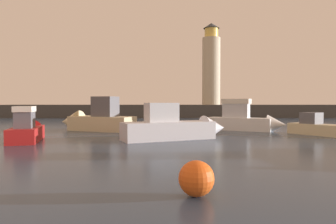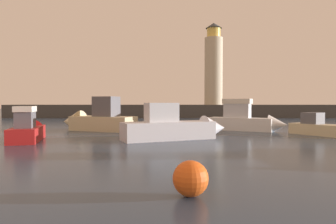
{
  "view_description": "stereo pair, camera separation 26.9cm",
  "coord_description": "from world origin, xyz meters",
  "px_view_note": "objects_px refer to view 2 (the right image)",
  "views": [
    {
      "loc": [
        -2.2,
        -2.3,
        2.65
      ],
      "look_at": [
        -1.96,
        17.5,
        2.05
      ],
      "focal_mm": 32.76,
      "sensor_mm": 36.0,
      "label": 1
    },
    {
      "loc": [
        -1.93,
        -2.3,
        2.65
      ],
      "look_at": [
        -1.96,
        17.5,
        2.05
      ],
      "focal_mm": 32.76,
      "sensor_mm": 36.0,
      "label": 2
    }
  ],
  "objects_px": {
    "motorboat_3": "(30,130)",
    "mooring_buoy": "(191,179)",
    "motorboat_4": "(328,129)",
    "motorboat_5": "(94,120)",
    "lighthouse": "(214,66)",
    "motorboat_0": "(180,128)",
    "motorboat_1": "(248,121)"
  },
  "relations": [
    {
      "from": "motorboat_3",
      "to": "mooring_buoy",
      "type": "xyz_separation_m",
      "value": [
        10.57,
        -13.26,
        -0.22
      ]
    },
    {
      "from": "motorboat_0",
      "to": "motorboat_1",
      "type": "relative_size",
      "value": 1.14
    },
    {
      "from": "motorboat_0",
      "to": "motorboat_3",
      "type": "xyz_separation_m",
      "value": [
        -10.77,
        -0.49,
        -0.11
      ]
    },
    {
      "from": "mooring_buoy",
      "to": "lighthouse",
      "type": "bearing_deg",
      "value": 80.81
    },
    {
      "from": "lighthouse",
      "to": "motorboat_1",
      "type": "distance_m",
      "value": 27.68
    },
    {
      "from": "motorboat_1",
      "to": "motorboat_3",
      "type": "xyz_separation_m",
      "value": [
        -17.45,
        -7.11,
        -0.23
      ]
    },
    {
      "from": "lighthouse",
      "to": "motorboat_4",
      "type": "relative_size",
      "value": 2.62
    },
    {
      "from": "motorboat_5",
      "to": "mooring_buoy",
      "type": "xyz_separation_m",
      "value": [
        7.74,
        -20.75,
        -0.47
      ]
    },
    {
      "from": "mooring_buoy",
      "to": "motorboat_3",
      "type": "bearing_deg",
      "value": 128.55
    },
    {
      "from": "motorboat_3",
      "to": "lighthouse",
      "type": "bearing_deg",
      "value": 61.57
    },
    {
      "from": "lighthouse",
      "to": "motorboat_4",
      "type": "xyz_separation_m",
      "value": [
        4.52,
        -31.04,
        -8.65
      ]
    },
    {
      "from": "motorboat_3",
      "to": "motorboat_4",
      "type": "height_order",
      "value": "motorboat_3"
    },
    {
      "from": "motorboat_3",
      "to": "mooring_buoy",
      "type": "bearing_deg",
      "value": -51.45
    },
    {
      "from": "motorboat_0",
      "to": "motorboat_4",
      "type": "bearing_deg",
      "value": 9.47
    },
    {
      "from": "motorboat_0",
      "to": "motorboat_4",
      "type": "height_order",
      "value": "motorboat_0"
    },
    {
      "from": "lighthouse",
      "to": "motorboat_3",
      "type": "bearing_deg",
      "value": -118.43
    },
    {
      "from": "motorboat_5",
      "to": "mooring_buoy",
      "type": "distance_m",
      "value": 22.15
    },
    {
      "from": "lighthouse",
      "to": "motorboat_1",
      "type": "bearing_deg",
      "value": -91.51
    },
    {
      "from": "motorboat_1",
      "to": "motorboat_4",
      "type": "distance_m",
      "value": 6.99
    },
    {
      "from": "motorboat_1",
      "to": "motorboat_3",
      "type": "height_order",
      "value": "motorboat_1"
    },
    {
      "from": "motorboat_3",
      "to": "mooring_buoy",
      "type": "relative_size",
      "value": 5.94
    },
    {
      "from": "lighthouse",
      "to": "motorboat_4",
      "type": "distance_m",
      "value": 32.54
    },
    {
      "from": "lighthouse",
      "to": "motorboat_4",
      "type": "height_order",
      "value": "lighthouse"
    },
    {
      "from": "motorboat_0",
      "to": "motorboat_1",
      "type": "distance_m",
      "value": 9.4
    },
    {
      "from": "motorboat_0",
      "to": "motorboat_5",
      "type": "height_order",
      "value": "motorboat_5"
    },
    {
      "from": "motorboat_3",
      "to": "motorboat_4",
      "type": "xyz_separation_m",
      "value": [
        22.66,
        2.47,
        -0.14
      ]
    },
    {
      "from": "motorboat_4",
      "to": "motorboat_5",
      "type": "height_order",
      "value": "motorboat_5"
    },
    {
      "from": "motorboat_3",
      "to": "motorboat_5",
      "type": "relative_size",
      "value": 0.74
    },
    {
      "from": "lighthouse",
      "to": "mooring_buoy",
      "type": "height_order",
      "value": "lighthouse"
    },
    {
      "from": "mooring_buoy",
      "to": "motorboat_4",
      "type": "bearing_deg",
      "value": 52.46
    },
    {
      "from": "motorboat_4",
      "to": "motorboat_5",
      "type": "bearing_deg",
      "value": 165.8
    },
    {
      "from": "motorboat_0",
      "to": "motorboat_1",
      "type": "bearing_deg",
      "value": 44.78
    }
  ]
}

